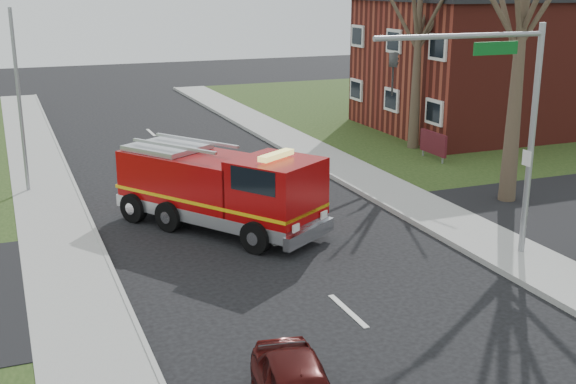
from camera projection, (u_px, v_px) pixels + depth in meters
name	position (u px, v px, depth m)	size (l,w,h in m)	color
ground	(348.00, 311.00, 17.88)	(120.00, 120.00, 0.00)	black
sidewalk_right	(548.00, 272.00, 20.08)	(2.40, 80.00, 0.15)	gray
sidewalk_left	(92.00, 355.00, 15.64)	(2.40, 80.00, 0.15)	gray
brick_building	(513.00, 62.00, 39.71)	(15.40, 10.40, 7.25)	maroon
health_center_sign	(433.00, 143.00, 32.54)	(0.12, 2.00, 1.40)	#4C111A
bare_tree_far	(419.00, 13.00, 33.39)	(5.25, 5.25, 10.50)	#3E3325
traffic_signal_mast	(498.00, 101.00, 19.77)	(5.29, 0.18, 6.80)	gray
utility_pole_far	(20.00, 104.00, 26.94)	(0.14, 0.14, 7.00)	gray
fire_engine	(221.00, 191.00, 23.58)	(5.92, 7.28, 2.87)	#910607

